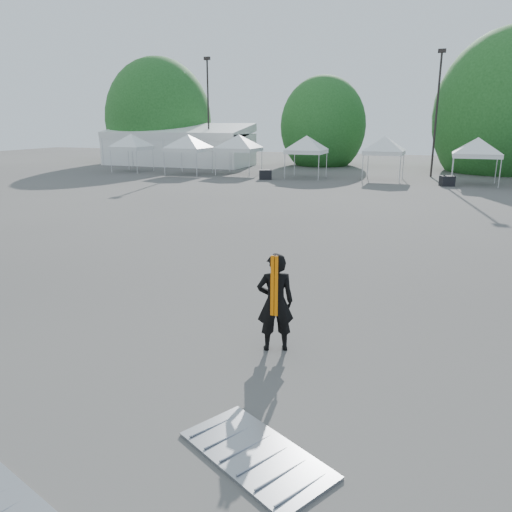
% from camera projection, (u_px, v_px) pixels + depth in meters
% --- Properties ---
extents(ground, '(120.00, 120.00, 0.00)m').
position_uv_depth(ground, '(268.00, 298.00, 12.94)').
color(ground, '#474442').
rests_on(ground, ground).
extents(marquee, '(15.00, 6.25, 4.23)m').
position_uv_depth(marquee, '(178.00, 146.00, 51.50)').
color(marquee, white).
rests_on(marquee, ground).
extents(light_pole_west, '(0.60, 0.25, 10.30)m').
position_uv_depth(light_pole_west, '(208.00, 107.00, 48.25)').
color(light_pole_west, black).
rests_on(light_pole_west, ground).
extents(light_pole_east, '(0.60, 0.25, 9.80)m').
position_uv_depth(light_pole_east, '(437.00, 107.00, 39.41)').
color(light_pole_east, black).
rests_on(light_pole_east, ground).
extents(tree_far_w, '(4.80, 4.80, 7.30)m').
position_uv_depth(tree_far_w, '(159.00, 120.00, 54.89)').
color(tree_far_w, '#382314').
rests_on(tree_far_w, ground).
extents(tree_mid_w, '(4.16, 4.16, 6.33)m').
position_uv_depth(tree_mid_w, '(323.00, 126.00, 50.77)').
color(tree_mid_w, '#382314').
rests_on(tree_mid_w, ground).
extents(tree_mid_e, '(5.12, 5.12, 7.79)m').
position_uv_depth(tree_mid_e, '(510.00, 116.00, 43.88)').
color(tree_mid_e, '#382314').
rests_on(tree_mid_e, ground).
extents(tent_a, '(4.07, 4.07, 3.88)m').
position_uv_depth(tent_a, '(131.00, 137.00, 44.49)').
color(tent_a, silver).
rests_on(tent_a, ground).
extents(tent_b, '(4.56, 4.56, 3.88)m').
position_uv_depth(tent_b, '(188.00, 138.00, 42.28)').
color(tent_b, silver).
rests_on(tent_b, ground).
extents(tent_c, '(4.61, 4.61, 3.88)m').
position_uv_depth(tent_c, '(239.00, 138.00, 42.19)').
color(tent_c, silver).
rests_on(tent_c, ground).
extents(tent_d, '(4.13, 4.13, 3.88)m').
position_uv_depth(tent_d, '(307.00, 139.00, 39.35)').
color(tent_d, silver).
rests_on(tent_d, ground).
extents(tent_e, '(4.18, 4.18, 3.88)m').
position_uv_depth(tent_e, '(385.00, 140.00, 38.11)').
color(tent_e, silver).
rests_on(tent_e, ground).
extents(tent_f, '(4.54, 4.54, 3.88)m').
position_uv_depth(tent_f, '(478.00, 141.00, 35.12)').
color(tent_f, silver).
rests_on(tent_f, ground).
extents(man, '(0.86, 0.74, 2.00)m').
position_uv_depth(man, '(275.00, 302.00, 9.76)').
color(man, black).
rests_on(man, ground).
extents(barrier_mid, '(2.42, 1.99, 0.07)m').
position_uv_depth(barrier_mid, '(256.00, 454.00, 6.80)').
color(barrier_mid, '#95989D').
rests_on(barrier_mid, ground).
extents(crate_west, '(1.15, 1.02, 0.75)m').
position_uv_depth(crate_west, '(265.00, 175.00, 39.05)').
color(crate_west, black).
rests_on(crate_west, ground).
extents(crate_mid, '(1.12, 1.01, 0.71)m').
position_uv_depth(crate_mid, '(447.00, 181.00, 35.08)').
color(crate_mid, black).
rests_on(crate_mid, ground).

